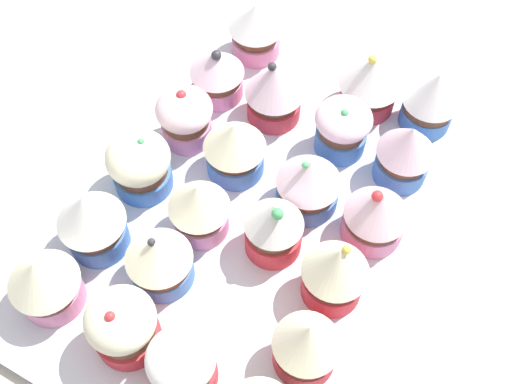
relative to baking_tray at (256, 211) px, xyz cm
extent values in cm
cube|color=#B2A899|center=(0.00, 0.00, -2.10)|extent=(180.00, 180.00, 3.00)
cube|color=silver|center=(0.00, 0.00, 0.00)|extent=(48.82, 34.46, 1.20)
cylinder|color=pink|center=(-18.53, -10.21, 1.73)|extent=(5.53, 5.53, 2.25)
cylinder|color=brown|center=(-18.53, -10.21, 3.63)|extent=(4.90, 4.90, 1.55)
cone|color=white|center=(-18.53, -10.21, 6.03)|extent=(6.19, 6.19, 3.26)
cylinder|color=pink|center=(-10.97, -10.84, 1.76)|extent=(5.55, 5.55, 2.31)
cylinder|color=brown|center=(-10.97, -10.84, 3.48)|extent=(5.29, 5.29, 1.15)
cone|color=silver|center=(-10.97, -10.84, 5.48)|extent=(5.92, 5.92, 2.84)
sphere|color=#333338|center=(-10.90, -10.70, 6.73)|extent=(1.10, 1.10, 1.10)
cylinder|color=pink|center=(-4.24, -10.62, 1.82)|extent=(5.23, 5.23, 2.44)
cylinder|color=brown|center=(-4.24, -10.62, 3.57)|extent=(4.79, 4.79, 1.06)
ellipsoid|color=silver|center=(-4.24, -10.62, 5.18)|extent=(5.85, 5.85, 3.60)
sphere|color=red|center=(-4.53, -10.94, 6.82)|extent=(1.09, 1.09, 1.09)
cylinder|color=#477AC6|center=(2.95, -11.32, 1.75)|extent=(5.87, 5.87, 2.31)
cylinder|color=brown|center=(2.95, -11.32, 3.41)|extent=(5.27, 5.27, 1.01)
ellipsoid|color=#F4EDC6|center=(2.95, -11.32, 5.21)|extent=(6.33, 6.33, 4.34)
sphere|color=#4CB266|center=(2.35, -10.99, 7.28)|extent=(0.69, 0.69, 0.69)
cylinder|color=#477AC6|center=(10.58, -11.27, 1.93)|extent=(5.77, 5.77, 2.65)
cylinder|color=brown|center=(10.58, -11.27, 4.03)|extent=(5.34, 5.34, 1.57)
cone|color=white|center=(10.58, -11.27, 6.79)|extent=(6.37, 6.37, 3.95)
cylinder|color=pink|center=(17.30, -11.50, 1.87)|extent=(5.76, 5.76, 2.54)
cylinder|color=brown|center=(17.30, -11.50, 3.73)|extent=(5.43, 5.43, 1.18)
cone|color=#F4EDC6|center=(17.30, -11.50, 6.05)|extent=(6.35, 6.35, 3.46)
cylinder|color=#D1333D|center=(-11.26, -4.02, 1.77)|extent=(5.76, 5.76, 2.34)
cylinder|color=brown|center=(-11.26, -4.02, 3.60)|extent=(5.12, 5.12, 1.31)
cone|color=silver|center=(-11.26, -4.02, 6.18)|extent=(6.25, 6.25, 3.85)
sphere|color=#333338|center=(-11.28, -4.37, 7.96)|extent=(0.93, 0.93, 0.93)
cylinder|color=#477AC6|center=(-3.16, -4.15, 1.87)|extent=(5.87, 5.87, 2.54)
cylinder|color=brown|center=(-3.16, -4.15, 3.77)|extent=(5.33, 5.33, 1.25)
cone|color=#F4EDC6|center=(-3.16, -4.15, 6.06)|extent=(6.27, 6.27, 3.34)
cylinder|color=pink|center=(4.42, -3.60, 1.80)|extent=(5.32, 5.32, 2.40)
cylinder|color=brown|center=(4.42, -3.60, 3.71)|extent=(4.84, 4.84, 1.42)
cone|color=#F4EDC6|center=(4.42, -3.60, 6.13)|extent=(5.86, 5.86, 3.42)
cylinder|color=#477AC6|center=(10.55, -4.06, 1.80)|extent=(5.85, 5.85, 2.40)
cylinder|color=brown|center=(10.55, -4.06, 3.61)|extent=(5.58, 5.58, 1.23)
cone|color=#F4EDC6|center=(10.55, -4.06, 5.66)|extent=(6.14, 6.14, 2.86)
sphere|color=#333338|center=(10.54, -4.39, 6.98)|extent=(0.73, 0.73, 0.73)
cylinder|color=#D1333D|center=(17.22, -3.25, 1.75)|extent=(5.79, 5.79, 2.29)
cylinder|color=brown|center=(17.22, -3.25, 3.63)|extent=(5.16, 5.16, 1.47)
ellipsoid|color=#F4EDC6|center=(17.22, -3.25, 5.59)|extent=(6.05, 6.05, 4.06)
sphere|color=red|center=(17.80, -3.38, 7.48)|extent=(0.91, 0.91, 0.91)
cylinder|color=#D1333D|center=(-17.36, 4.24, 1.77)|extent=(5.98, 5.98, 2.34)
cylinder|color=brown|center=(-17.36, 4.24, 3.52)|extent=(5.51, 5.51, 1.15)
cone|color=white|center=(-17.36, 4.24, 6.05)|extent=(6.70, 6.70, 3.92)
sphere|color=#EAD64C|center=(-17.09, 3.99, 7.87)|extent=(0.91, 0.91, 0.91)
cylinder|color=#477AC6|center=(-10.79, 4.07, 1.94)|extent=(5.31, 5.31, 2.67)
cylinder|color=brown|center=(-10.79, 4.07, 3.83)|extent=(4.77, 4.77, 1.11)
ellipsoid|color=silver|center=(-10.79, 4.07, 5.31)|extent=(5.83, 5.83, 3.09)
sphere|color=#4CB266|center=(-10.35, 4.15, 6.73)|extent=(0.84, 0.84, 0.84)
cylinder|color=#477AC6|center=(-3.12, 4.03, 1.76)|extent=(6.16, 6.16, 2.32)
cylinder|color=brown|center=(-3.12, 4.03, 3.56)|extent=(5.70, 5.70, 1.27)
cone|color=silver|center=(-3.12, 4.03, 5.81)|extent=(6.33, 6.33, 3.23)
sphere|color=#4CB266|center=(-2.67, 3.65, 7.32)|extent=(0.67, 0.67, 0.67)
cylinder|color=#D1333D|center=(2.85, 3.42, 1.98)|extent=(5.42, 5.42, 2.75)
cylinder|color=brown|center=(2.85, 3.42, 4.09)|extent=(4.87, 4.87, 1.47)
cone|color=white|center=(2.85, 3.42, 6.47)|extent=(5.53, 5.53, 3.30)
sphere|color=#4CB266|center=(3.39, 3.99, 7.95)|extent=(1.12, 1.12, 1.12)
cylinder|color=#D1333D|center=(17.55, 2.79, 1.76)|extent=(5.61, 5.61, 2.32)
cylinder|color=brown|center=(17.55, 2.79, 3.59)|extent=(5.00, 5.00, 1.33)
ellipsoid|color=white|center=(17.55, 2.79, 5.28)|extent=(5.77, 5.77, 3.44)
cylinder|color=#477AC6|center=(-18.19, 10.70, 1.75)|extent=(5.47, 5.47, 2.29)
cylinder|color=brown|center=(-18.19, 10.70, 3.55)|extent=(5.24, 5.24, 1.32)
cone|color=white|center=(-18.19, 10.70, 6.15)|extent=(5.94, 5.94, 3.88)
cylinder|color=#477AC6|center=(-10.55, 10.88, 1.89)|extent=(5.39, 5.39, 2.58)
cylinder|color=brown|center=(-10.55, 10.88, 3.89)|extent=(4.81, 4.81, 1.40)
cone|color=silver|center=(-10.55, 10.88, 6.45)|extent=(5.79, 5.79, 3.73)
cylinder|color=pink|center=(-3.00, 11.08, 1.85)|extent=(5.99, 5.99, 2.50)
cylinder|color=brown|center=(-3.00, 11.08, 3.63)|extent=(5.64, 5.64, 1.05)
cone|color=silver|center=(-3.00, 11.08, 5.95)|extent=(6.10, 6.10, 3.59)
sphere|color=red|center=(-2.63, 10.76, 7.58)|extent=(1.07, 1.07, 1.07)
cylinder|color=#D1333D|center=(4.42, 10.29, 1.99)|extent=(5.54, 5.54, 2.77)
cylinder|color=brown|center=(4.42, 10.29, 4.12)|extent=(5.08, 5.08, 1.50)
cone|color=#F4EDC6|center=(4.42, 10.29, 6.81)|extent=(6.01, 6.01, 3.88)
sphere|color=#EAD64C|center=(4.00, 10.67, 8.63)|extent=(0.81, 0.81, 0.81)
cylinder|color=#D1333D|center=(11.36, 10.99, 1.87)|extent=(5.45, 5.45, 2.55)
cylinder|color=brown|center=(11.36, 10.99, 3.93)|extent=(5.18, 5.18, 1.56)
cone|color=#F4EDC6|center=(11.36, 10.99, 6.59)|extent=(5.79, 5.79, 3.76)
camera|label=1|loc=(28.14, 15.49, 55.80)|focal=45.01mm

